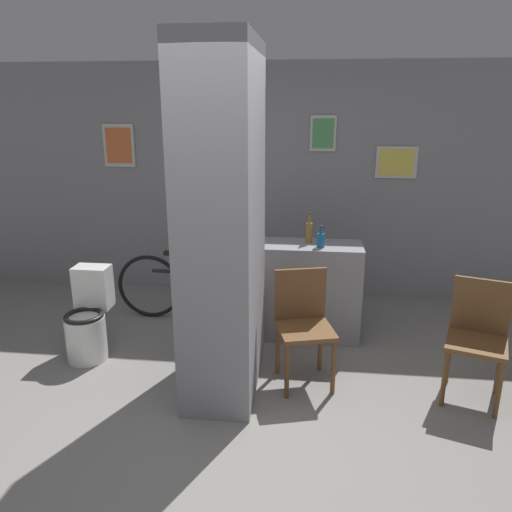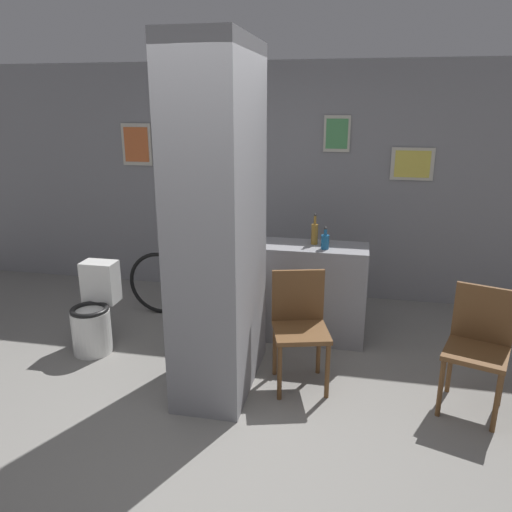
{
  "view_description": "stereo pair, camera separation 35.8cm",
  "coord_description": "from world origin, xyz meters",
  "px_view_note": "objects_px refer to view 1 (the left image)",
  "views": [
    {
      "loc": [
        0.6,
        -2.99,
        2.18
      ],
      "look_at": [
        0.16,
        0.94,
        0.95
      ],
      "focal_mm": 35.0,
      "sensor_mm": 36.0,
      "label": 1
    },
    {
      "loc": [
        0.96,
        -2.94,
        2.18
      ],
      "look_at": [
        0.16,
        0.94,
        0.95
      ],
      "focal_mm": 35.0,
      "sensor_mm": 36.0,
      "label": 2
    }
  ],
  "objects_px": {
    "bicycle": "(198,287)",
    "bottle_tall": "(309,232)",
    "chair_by_doorway": "(478,334)",
    "toilet": "(88,320)",
    "chair_near_pillar": "(303,321)"
  },
  "relations": [
    {
      "from": "bottle_tall",
      "to": "toilet",
      "type": "bearing_deg",
      "value": -160.3
    },
    {
      "from": "chair_near_pillar",
      "to": "bicycle",
      "type": "xyz_separation_m",
      "value": [
        -1.1,
        1.06,
        -0.16
      ]
    },
    {
      "from": "toilet",
      "to": "chair_by_doorway",
      "type": "xyz_separation_m",
      "value": [
        3.19,
        -0.27,
        0.18
      ]
    },
    {
      "from": "toilet",
      "to": "chair_near_pillar",
      "type": "relative_size",
      "value": 0.86
    },
    {
      "from": "chair_by_doorway",
      "to": "bicycle",
      "type": "xyz_separation_m",
      "value": [
        -2.4,
        1.14,
        -0.16
      ]
    },
    {
      "from": "chair_by_doorway",
      "to": "bicycle",
      "type": "height_order",
      "value": "chair_by_doorway"
    },
    {
      "from": "toilet",
      "to": "chair_by_doorway",
      "type": "bearing_deg",
      "value": -4.9
    },
    {
      "from": "toilet",
      "to": "chair_by_doorway",
      "type": "distance_m",
      "value": 3.21
    },
    {
      "from": "bicycle",
      "to": "bottle_tall",
      "type": "bearing_deg",
      "value": -9.55
    },
    {
      "from": "chair_near_pillar",
      "to": "chair_by_doorway",
      "type": "bearing_deg",
      "value": -19.13
    },
    {
      "from": "toilet",
      "to": "bottle_tall",
      "type": "relative_size",
      "value": 2.72
    },
    {
      "from": "chair_near_pillar",
      "to": "bottle_tall",
      "type": "distance_m",
      "value": 1.01
    },
    {
      "from": "bicycle",
      "to": "bottle_tall",
      "type": "xyz_separation_m",
      "value": [
        1.12,
        -0.19,
        0.67
      ]
    },
    {
      "from": "bottle_tall",
      "to": "bicycle",
      "type": "bearing_deg",
      "value": 170.45
    },
    {
      "from": "toilet",
      "to": "bicycle",
      "type": "bearing_deg",
      "value": 47.82
    }
  ]
}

